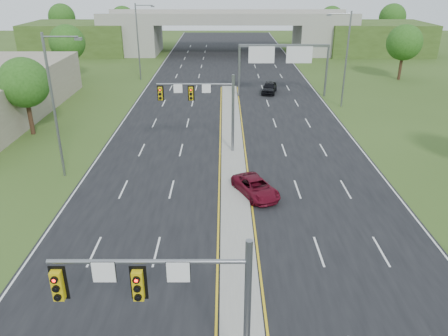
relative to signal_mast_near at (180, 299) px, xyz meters
name	(u,v)px	position (x,y,z in m)	size (l,w,h in m)	color
road	(231,119)	(2.26, 35.07, -4.72)	(24.00, 160.00, 0.02)	black
median	(233,160)	(2.26, 23.07, -4.63)	(2.00, 54.00, 0.16)	gray
lane_markings	(226,137)	(1.66, 28.99, -4.70)	(23.72, 160.00, 0.01)	gold
signal_mast_near	(180,299)	(0.00, 0.00, 0.00)	(6.62, 0.60, 7.00)	slate
signal_mast_far	(207,101)	(0.00, 25.00, 0.00)	(6.62, 0.60, 7.00)	slate
sign_gantry	(282,56)	(8.95, 44.99, 0.51)	(11.58, 0.44, 6.67)	slate
overpass	(228,35)	(2.26, 80.07, -1.17)	(80.00, 14.00, 8.10)	gray
lightpole_l_mid	(55,101)	(-11.03, 20.07, 1.38)	(2.85, 0.25, 11.00)	slate
lightpole_l_far	(139,38)	(-11.03, 55.07, 1.38)	(2.85, 0.25, 11.00)	slate
lightpole_r_far	(345,55)	(15.56, 40.07, 1.38)	(2.85, 0.25, 11.00)	slate
tree_l_near	(24,83)	(-17.74, 30.07, 0.45)	(4.80, 4.80, 7.60)	#382316
tree_l_mid	(67,43)	(-21.74, 55.07, 0.78)	(5.20, 5.20, 8.12)	#382316
tree_r_mid	(404,43)	(28.26, 55.07, 0.78)	(5.20, 5.20, 8.12)	#382316
tree_back_a	(62,17)	(-35.74, 94.07, 1.11)	(6.00, 6.00, 8.85)	#382316
tree_back_b	(123,19)	(-21.74, 94.07, 0.78)	(5.60, 5.60, 8.32)	#382316
tree_back_c	(331,19)	(26.26, 94.07, 0.78)	(5.60, 5.60, 8.32)	#382316
tree_back_d	(392,17)	(40.26, 94.07, 1.11)	(6.00, 6.00, 8.85)	#382316
car_far_a	(256,187)	(3.76, 16.63, -4.07)	(2.09, 4.54, 1.26)	#590818
car_far_c	(269,87)	(7.62, 46.69, -3.96)	(1.77, 4.39, 1.50)	black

